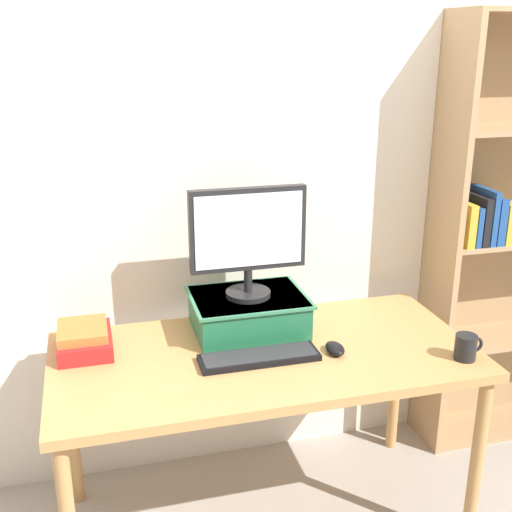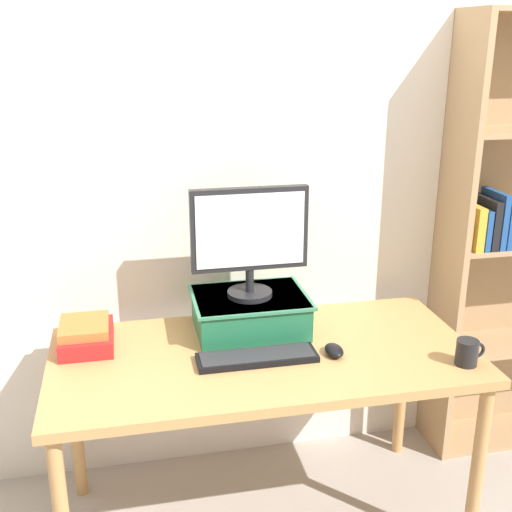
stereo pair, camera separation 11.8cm
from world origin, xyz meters
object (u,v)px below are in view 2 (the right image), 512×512
(desk, at_px, (263,370))
(keyboard, at_px, (257,357))
(riser_box, at_px, (250,311))
(coffee_mug, at_px, (468,352))
(computer_mouse, at_px, (334,350))
(computer_monitor, at_px, (250,236))
(book_stack, at_px, (86,335))

(desk, height_order, keyboard, keyboard)
(riser_box, distance_m, coffee_mug, 0.82)
(computer_mouse, xyz_separation_m, coffee_mug, (0.44, -0.16, 0.03))
(keyboard, distance_m, coffee_mug, 0.74)
(computer_monitor, height_order, keyboard, computer_monitor)
(computer_mouse, distance_m, coffee_mug, 0.47)
(book_stack, bearing_deg, coffee_mug, -17.87)
(keyboard, distance_m, computer_mouse, 0.28)
(riser_box, relative_size, coffee_mug, 4.13)
(desk, relative_size, computer_mouse, 14.90)
(riser_box, distance_m, computer_mouse, 0.38)
(riser_box, distance_m, keyboard, 0.27)
(riser_box, bearing_deg, keyboard, -95.64)
(computer_mouse, bearing_deg, book_stack, 163.53)
(riser_box, height_order, book_stack, riser_box)
(keyboard, height_order, coffee_mug, coffee_mug)
(riser_box, bearing_deg, desk, -86.68)
(riser_box, distance_m, computer_monitor, 0.31)
(keyboard, bearing_deg, computer_mouse, -3.26)
(computer_monitor, xyz_separation_m, keyboard, (-0.03, -0.26, -0.37))
(keyboard, bearing_deg, book_stack, 157.79)
(desk, relative_size, book_stack, 5.82)
(desk, xyz_separation_m, book_stack, (-0.64, 0.18, 0.12))
(computer_mouse, relative_size, book_stack, 0.39)
(computer_mouse, xyz_separation_m, book_stack, (-0.88, 0.26, 0.03))
(riser_box, distance_m, book_stack, 0.63)
(riser_box, xyz_separation_m, book_stack, (-0.63, -0.01, -0.03))
(computer_monitor, bearing_deg, coffee_mug, -32.15)
(riser_box, relative_size, keyboard, 1.03)
(desk, bearing_deg, keyboard, -121.29)
(computer_monitor, xyz_separation_m, coffee_mug, (0.69, -0.44, -0.34))
(coffee_mug, bearing_deg, desk, 160.56)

